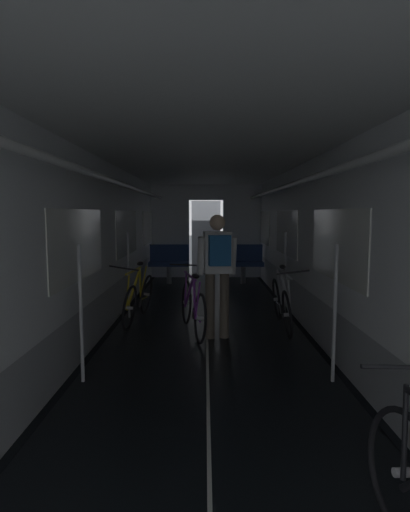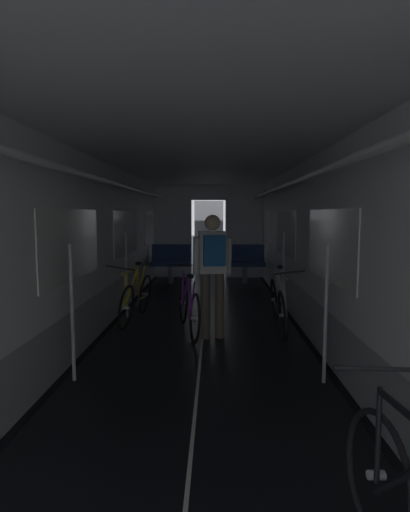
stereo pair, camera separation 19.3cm
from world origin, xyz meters
name	(u,v)px [view 1 (the left image)]	position (x,y,z in m)	size (l,w,h in m)	color
train_car_shell	(205,214)	(0.00, 3.60, 1.70)	(3.14, 12.34, 2.57)	black
bench_seat_far_left	(167,260)	(-0.90, 8.07, 0.57)	(0.98, 0.51, 0.95)	gray
bench_seat_far_right	(241,260)	(0.90, 8.07, 0.57)	(0.98, 0.51, 0.95)	gray
bicycle_yellow	(137,297)	(-1.08, 4.48, 0.38)	(0.50, 1.69, 0.96)	black
bicycle_silver	(280,303)	(1.11, 4.07, 0.38)	(0.44, 1.69, 0.95)	black
person_cyclist_aisle	(216,265)	(0.14, 3.57, 1.02)	(0.55, 0.42, 1.69)	brown
bicycle_purple_in_aisle	(191,306)	(-0.21, 3.83, 0.38)	(0.59, 1.67, 0.95)	black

